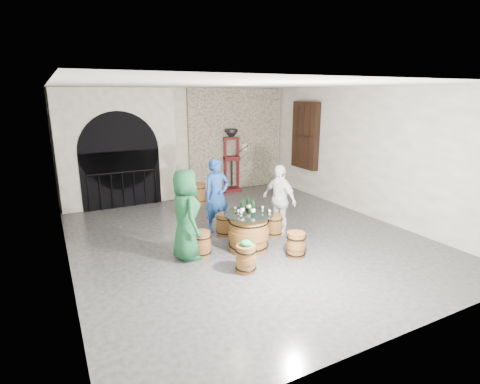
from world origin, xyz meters
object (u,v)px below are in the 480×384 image
barrel_stool_left (202,244)px  person_green (186,215)px  barrel_stool_far (225,224)px  barrel_stool_near_left (246,259)px  barrel_table (249,232)px  barrel_stool_right (274,225)px  wine_bottle_center (253,209)px  side_barrel (198,193)px  barrel_stool_near_right (296,245)px  corking_press (232,156)px  person_white (279,200)px  person_blue (217,195)px  wine_bottle_right (248,205)px  wine_bottle_left (242,208)px

barrel_stool_left → person_green: size_ratio=0.28×
barrel_stool_far → barrel_stool_near_left: (-0.42, -1.77, 0.00)m
barrel_table → barrel_stool_left: 0.97m
barrel_stool_right → wine_bottle_center: (-0.84, -0.53, 0.65)m
barrel_stool_left → side_barrel: 3.58m
person_green → wine_bottle_center: bearing=-103.5°
barrel_stool_near_right → wine_bottle_center: 1.07m
person_green → corking_press: size_ratio=0.87×
barrel_stool_far → person_white: bearing=-23.0°
person_white → barrel_stool_near_left: bearing=-64.4°
barrel_stool_right → person_blue: bearing=137.9°
side_barrel → wine_bottle_right: bearing=-93.9°
barrel_stool_left → person_white: bearing=9.2°
person_blue → wine_bottle_right: (0.18, -1.13, 0.06)m
barrel_stool_left → barrel_stool_far: (0.86, 0.79, 0.00)m
wine_bottle_left → wine_bottle_right: 0.25m
wine_bottle_left → corking_press: bearing=66.2°
wine_bottle_center → side_barrel: wine_bottle_center is taller
side_barrel → wine_bottle_left: bearing=-97.1°
barrel_stool_left → wine_bottle_left: 1.05m
barrel_stool_near_right → wine_bottle_left: 1.24m
person_blue → wine_bottle_center: (0.13, -1.41, 0.06)m
person_white → wine_bottle_left: size_ratio=4.81×
person_green → corking_press: corking_press is taller
barrel_stool_right → person_blue: (-0.97, 0.88, 0.59)m
corking_press → wine_bottle_center: bearing=-100.5°
barrel_stool_far → wine_bottle_right: 1.04m
wine_bottle_left → corking_press: size_ratio=0.17×
barrel_stool_far → barrel_stool_near_right: size_ratio=1.00×
barrel_stool_far → corking_press: 3.95m
barrel_stool_right → wine_bottle_right: 1.05m
barrel_stool_far → wine_bottle_left: wine_bottle_left is taller
person_white → corking_press: bearing=154.2°
wine_bottle_center → barrel_stool_left: bearing=163.6°
barrel_stool_near_left → wine_bottle_left: (0.37, 0.83, 0.65)m
barrel_table → barrel_stool_far: size_ratio=2.01×
barrel_stool_left → person_blue: size_ratio=0.29×
wine_bottle_left → wine_bottle_center: bearing=-40.8°
person_white → wine_bottle_right: (-0.95, -0.33, 0.11)m
barrel_stool_near_left → side_barrel: (0.80, 4.34, 0.05)m
barrel_stool_near_right → barrel_stool_near_left: size_ratio=1.00×
corking_press → barrel_stool_near_right: bearing=-91.7°
barrel_stool_near_left → person_white: size_ratio=0.31×
wine_bottle_center → corking_press: 4.79m
wine_bottle_right → barrel_stool_right: bearing=17.8°
wine_bottle_center → wine_bottle_right: same height
barrel_stool_near_right → wine_bottle_left: (-0.77, 0.73, 0.65)m
barrel_stool_left → barrel_stool_near_left: 1.07m
barrel_stool_right → barrel_stool_near_left: same height
barrel_stool_left → person_green: 0.68m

